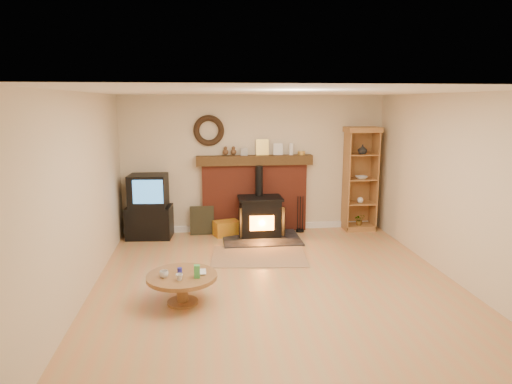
{
  "coord_description": "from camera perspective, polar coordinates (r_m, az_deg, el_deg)",
  "views": [
    {
      "loc": [
        -0.98,
        -5.86,
        2.48
      ],
      "look_at": [
        -0.17,
        1.0,
        1.1
      ],
      "focal_mm": 32.0,
      "sensor_mm": 36.0,
      "label": 1
    }
  ],
  "objects": [
    {
      "name": "wood_stove",
      "position": [
        8.47,
        0.53,
        -3.21
      ],
      "size": [
        1.4,
        1.0,
        1.31
      ],
      "color": "black",
      "rests_on": "ground"
    },
    {
      "name": "leaning_painting",
      "position": [
        8.7,
        -6.76,
        -3.54
      ],
      "size": [
        0.45,
        0.12,
        0.54
      ],
      "primitive_type": "cube",
      "rotation": [
        -0.17,
        0.0,
        0.0
      ],
      "color": "black",
      "rests_on": "ground"
    },
    {
      "name": "curio_cabinet",
      "position": [
        9.06,
        12.85,
        1.6
      ],
      "size": [
        0.64,
        0.46,
        2.01
      ],
      "color": "olive",
      "rests_on": "ground"
    },
    {
      "name": "chimney_breast",
      "position": [
        8.75,
        -0.18,
        0.19
      ],
      "size": [
        2.2,
        0.22,
        1.78
      ],
      "color": "maroon",
      "rests_on": "ground"
    },
    {
      "name": "tv_unit",
      "position": [
        8.6,
        -13.22,
        -1.91
      ],
      "size": [
        0.85,
        0.63,
        1.18
      ],
      "color": "black",
      "rests_on": "ground"
    },
    {
      "name": "room_shell",
      "position": [
        6.08,
        2.41,
        4.04
      ],
      "size": [
        5.02,
        5.52,
        2.61
      ],
      "color": "beige",
      "rests_on": "ground"
    },
    {
      "name": "fire_tools",
      "position": [
        8.88,
        5.52,
        -4.13
      ],
      "size": [
        0.16,
        0.16,
        0.7
      ],
      "color": "black",
      "rests_on": "ground"
    },
    {
      "name": "area_rug",
      "position": [
        7.48,
        0.38,
        -8.05
      ],
      "size": [
        1.62,
        1.2,
        0.01
      ],
      "primitive_type": "cube",
      "rotation": [
        0.0,
        0.0,
        -0.11
      ],
      "color": "brown",
      "rests_on": "ground"
    },
    {
      "name": "ground",
      "position": [
        6.44,
        2.58,
        -11.41
      ],
      "size": [
        5.5,
        5.5,
        0.0
      ],
      "primitive_type": "plane",
      "color": "tan",
      "rests_on": "ground"
    },
    {
      "name": "firelog_box",
      "position": [
        8.6,
        -3.72,
        -4.55
      ],
      "size": [
        0.52,
        0.41,
        0.28
      ],
      "primitive_type": "cube",
      "rotation": [
        0.0,
        0.0,
        0.31
      ],
      "color": "yellow",
      "rests_on": "ground"
    },
    {
      "name": "coffee_table",
      "position": [
        5.82,
        -9.25,
        -10.82
      ],
      "size": [
        0.88,
        0.88,
        0.54
      ],
      "color": "brown",
      "rests_on": "ground"
    }
  ]
}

